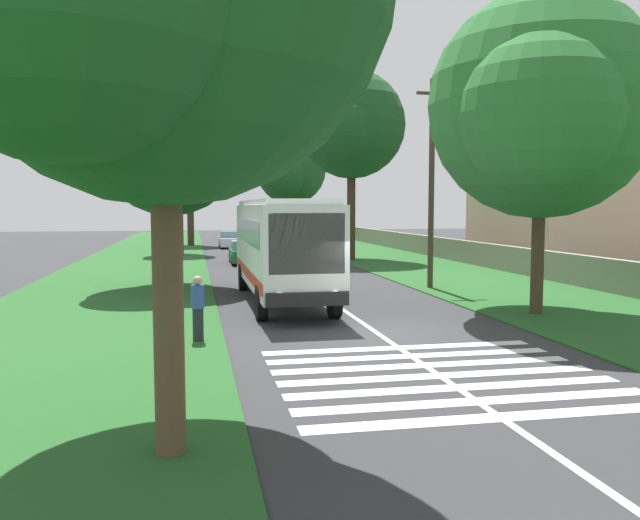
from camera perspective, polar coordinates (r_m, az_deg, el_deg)
The scene contains 19 objects.
ground at distance 18.17m, azimuth 4.98°, elevation -6.38°, with size 160.00×160.00×0.00m, color #333335.
grass_verge_left at distance 32.47m, azimuth -16.79°, elevation -1.62°, with size 120.00×8.00×0.04m, color #235623.
grass_verge_right at distance 34.89m, azimuth 11.09°, elevation -1.08°, with size 120.00×8.00×0.04m, color #235623.
centre_line at distance 32.69m, azimuth -2.34°, elevation -1.41°, with size 110.00×0.16×0.01m, color silver.
coach_bus at distance 23.77m, azimuth -3.46°, elevation 1.46°, with size 11.16×2.62×3.73m.
zebra_crossing at distance 13.81m, azimuth 10.51°, elevation -10.00°, with size 5.85×6.80×0.01m.
trailing_car_0 at distance 39.99m, azimuth -6.66°, elevation 0.64°, with size 4.30×1.78×1.43m.
trailing_car_1 at distance 48.93m, azimuth -3.30°, elevation 1.40°, with size 4.30×1.78×1.43m.
trailing_car_2 at distance 55.61m, azimuth -7.96°, elevation 1.76°, with size 4.30×1.78×1.43m.
roadside_tree_left_0 at distance 28.68m, azimuth -13.58°, elevation 9.77°, with size 7.48×6.34×9.37m.
roadside_tree_left_2 at distance 59.54m, azimuth -11.57°, elevation 8.64°, with size 6.33×5.43×10.51m.
roadside_tree_left_3 at distance 48.78m, azimuth -12.57°, elevation 8.97°, with size 5.82×4.94×9.79m.
roadside_tree_right_0 at distance 22.05m, azimuth 18.48°, elevation 12.32°, with size 8.57×7.17×10.24m.
roadside_tree_right_1 at distance 70.02m, azimuth -2.77°, elevation 7.81°, with size 9.32×7.53×11.22m.
roadside_tree_right_3 at distance 42.67m, azimuth 2.51°, elevation 11.52°, with size 8.55×6.94×12.20m.
utility_pole at distance 27.95m, azimuth 9.82°, elevation 6.89°, with size 0.24×1.40×8.80m.
roadside_wall at distance 40.75m, azimuth 12.88°, elevation 0.71°, with size 70.00×0.40×1.37m, color gray.
roadside_building at distance 45.60m, azimuth 20.72°, elevation 4.97°, with size 11.96×9.29×7.77m.
pedestrian at distance 16.95m, azimuth -10.74°, elevation -4.14°, with size 0.34×0.34×1.69m.
Camera 1 is at (-17.12, 4.97, 3.49)m, focal length 36.24 mm.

